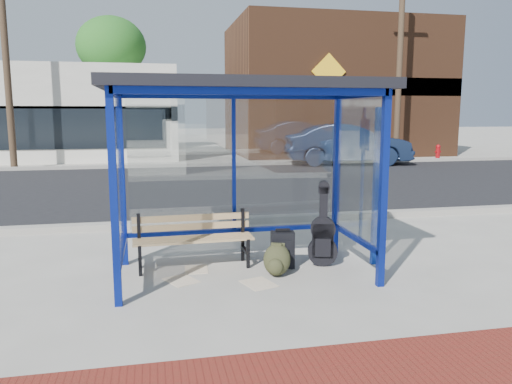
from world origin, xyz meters
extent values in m
plane|color=#B2ADA0|center=(0.00, 0.00, 0.00)|extent=(120.00, 120.00, 0.00)
cube|color=maroon|center=(0.00, -2.60, 0.01)|extent=(60.00, 1.00, 0.01)
cube|color=gray|center=(0.00, 2.90, 0.06)|extent=(60.00, 0.25, 0.12)
cube|color=black|center=(0.00, 8.00, 0.00)|extent=(60.00, 10.00, 0.00)
cube|color=gray|center=(0.00, 13.10, 0.06)|extent=(60.00, 0.25, 0.12)
cube|color=#B2ADA0|center=(0.00, 15.00, 0.00)|extent=(60.00, 4.00, 0.01)
cube|color=navy|center=(-1.50, -0.75, 1.15)|extent=(0.08, 0.08, 2.30)
cube|color=navy|center=(1.50, -0.75, 1.15)|extent=(0.08, 0.08, 2.30)
cube|color=navy|center=(-1.50, 0.75, 1.15)|extent=(0.08, 0.08, 2.30)
cube|color=navy|center=(1.50, 0.75, 1.15)|extent=(0.08, 0.08, 2.30)
cube|color=navy|center=(0.00, 0.75, 2.26)|extent=(3.00, 0.08, 0.08)
cube|color=navy|center=(0.00, -0.75, 2.26)|extent=(3.00, 0.08, 0.08)
cube|color=navy|center=(-1.50, 0.00, 2.26)|extent=(0.08, 1.50, 0.08)
cube|color=navy|center=(1.50, 0.00, 2.26)|extent=(0.08, 1.50, 0.08)
cube|color=navy|center=(0.00, 0.75, 0.40)|extent=(3.00, 0.08, 0.06)
cube|color=navy|center=(-1.50, 0.00, 0.40)|extent=(0.08, 1.50, 0.06)
cube|color=navy|center=(1.50, 0.00, 0.40)|extent=(0.08, 1.50, 0.06)
cube|color=navy|center=(0.00, 0.75, 1.35)|extent=(0.05, 0.05, 1.90)
cube|color=silver|center=(0.00, 0.75, 1.31)|extent=(2.84, 0.01, 1.82)
cube|color=silver|center=(-1.50, 0.00, 1.31)|extent=(0.02, 1.34, 1.82)
cube|color=silver|center=(1.50, 0.00, 1.31)|extent=(0.02, 1.34, 1.82)
cube|color=black|center=(0.00, 0.00, 2.36)|extent=(3.30, 1.80, 0.12)
cube|color=#59331E|center=(8.00, 18.50, 3.20)|extent=(10.00, 7.00, 6.40)
cube|color=black|center=(8.00, 15.05, 3.20)|extent=(10.00, 0.10, 0.80)
cube|color=yellow|center=(6.50, 14.95, 3.80)|extent=(1.56, 0.06, 1.56)
cylinder|color=#4C3826|center=(-3.00, 22.00, 2.50)|extent=(0.36, 0.36, 5.00)
ellipsoid|color=#1B5E1B|center=(-3.00, 22.00, 5.50)|extent=(3.60, 3.60, 3.06)
cylinder|color=#4C3826|center=(12.50, 22.00, 2.50)|extent=(0.36, 0.36, 5.00)
ellipsoid|color=#1B5E1B|center=(12.50, 22.00, 5.50)|extent=(3.60, 3.60, 3.06)
cylinder|color=#4C3826|center=(-6.00, 13.40, 4.00)|extent=(0.24, 0.24, 8.00)
cylinder|color=#4C3826|center=(9.00, 13.40, 4.00)|extent=(0.24, 0.24, 8.00)
cube|color=black|center=(-1.29, 0.21, 0.20)|extent=(0.04, 0.04, 0.39)
cube|color=black|center=(-1.30, 0.55, 0.37)|extent=(0.04, 0.04, 0.74)
cube|color=black|center=(-1.30, 0.38, 0.20)|extent=(0.05, 0.35, 0.04)
cube|color=black|center=(0.10, 0.25, 0.20)|extent=(0.04, 0.04, 0.39)
cube|color=black|center=(0.09, 0.59, 0.37)|extent=(0.04, 0.04, 0.74)
cube|color=black|center=(0.10, 0.42, 0.20)|extent=(0.05, 0.35, 0.04)
cube|color=tan|center=(-0.60, 0.26, 0.39)|extent=(1.57, 0.13, 0.03)
cube|color=tan|center=(-0.60, 0.35, 0.39)|extent=(1.57, 0.13, 0.03)
cube|color=tan|center=(-0.60, 0.45, 0.39)|extent=(1.57, 0.13, 0.03)
cube|color=tan|center=(-0.60, 0.54, 0.39)|extent=(1.57, 0.13, 0.03)
cube|color=tan|center=(-0.61, 0.58, 0.52)|extent=(1.57, 0.08, 0.09)
cube|color=tan|center=(-0.61, 0.58, 0.64)|extent=(1.57, 0.08, 0.09)
cylinder|color=black|center=(1.10, 0.15, 0.20)|extent=(0.41, 0.22, 0.40)
cylinder|color=black|center=(1.10, 0.15, 0.51)|extent=(0.35, 0.20, 0.33)
cube|color=black|center=(1.10, 0.15, 0.35)|extent=(0.30, 0.19, 0.47)
cube|color=black|center=(1.10, 0.15, 0.83)|extent=(0.13, 0.12, 0.47)
cube|color=black|center=(1.10, 0.15, 1.04)|extent=(0.16, 0.13, 0.09)
cube|color=black|center=(0.55, 0.17, 0.25)|extent=(0.33, 0.23, 0.48)
cylinder|color=black|center=(0.44, 0.19, 0.02)|extent=(0.07, 0.18, 0.04)
cylinder|color=black|center=(0.66, 0.16, 0.02)|extent=(0.07, 0.18, 0.04)
cube|color=black|center=(0.55, 0.17, 0.51)|extent=(0.19, 0.06, 0.03)
cube|color=black|center=(0.54, 0.07, 0.26)|extent=(0.24, 0.05, 0.26)
ellipsoid|color=#2B2D19|center=(0.40, -0.12, 0.20)|extent=(0.41, 0.36, 0.41)
ellipsoid|color=#2B2D19|center=(0.35, -0.23, 0.15)|extent=(0.24, 0.20, 0.21)
cube|color=#2B2D19|center=(0.41, -0.10, 0.39)|extent=(0.12, 0.08, 0.03)
cube|color=#0E2E9A|center=(1.80, 0.08, 1.05)|extent=(0.07, 0.07, 2.11)
cube|color=#0E2E9A|center=(1.84, 0.09, 1.76)|extent=(0.04, 0.26, 0.40)
cube|color=white|center=(-0.80, -0.08, 0.00)|extent=(0.47, 0.51, 0.01)
cube|color=white|center=(0.11, -0.39, 0.00)|extent=(0.44, 0.50, 0.01)
cube|color=white|center=(-0.58, 0.31, 0.00)|extent=(0.33, 0.40, 0.01)
imported|color=#162440|center=(6.50, 12.60, 0.80)|extent=(5.03, 2.30, 1.60)
cylinder|color=#A10B10|center=(11.07, 13.55, 0.28)|extent=(0.18, 0.18, 0.55)
sphere|color=#A10B10|center=(11.07, 13.55, 0.58)|extent=(0.20, 0.20, 0.20)
cylinder|color=#A10B10|center=(11.07, 13.55, 0.37)|extent=(0.31, 0.18, 0.09)
camera|label=1|loc=(-1.10, -6.01, 2.03)|focal=35.00mm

